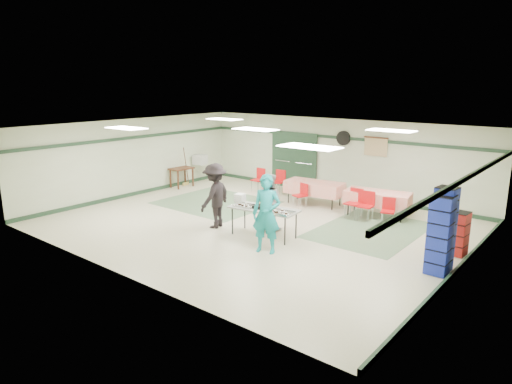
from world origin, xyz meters
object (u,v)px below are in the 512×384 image
Objects in this scene: chair_a at (367,203)px; chair_loose_b at (259,177)px; dining_table_a at (377,198)px; chair_loose_a at (279,179)px; crate_stack_red at (458,233)px; chair_d at (302,193)px; volunteer_grey at (269,202)px; printer_table at (181,171)px; crate_stack_blue_a at (444,230)px; serving_table at (264,210)px; dining_table_b at (314,187)px; office_printer at (200,160)px; volunteer_dark at (215,196)px; broom at (186,166)px; volunteer_teal at (266,214)px; crate_stack_blue_b at (440,235)px; chair_b at (355,200)px; chair_c at (388,208)px.

chair_loose_b is (-4.66, 0.85, 0.00)m from chair_a.
chair_loose_a is (-3.96, 0.48, -0.04)m from dining_table_a.
dining_table_a is 0.57m from chair_a.
chair_d is at bearing 166.84° from crate_stack_red.
printer_table is at bearing -30.32° from volunteer_grey.
crate_stack_blue_a is at bearing -6.59° from chair_d.
dining_table_b is at bearing 94.27° from serving_table.
chair_loose_a is at bearing 165.81° from chair_d.
chair_d is at bearing -18.25° from office_printer.
volunteer_dark is 5.51m from broom.
chair_loose_a is (-3.19, 4.90, -0.41)m from volunteer_teal.
volunteer_dark is at bearing -173.86° from crate_stack_blue_b.
chair_loose_a is at bearing -4.11° from office_printer.
chair_loose_b is at bearing 156.72° from crate_stack_blue_a.
office_printer is at bearing 127.72° from volunteer_teal.
chair_loose_b is (-2.43, 0.86, 0.05)m from chair_d.
printer_table is (-6.74, 3.42, -0.30)m from volunteer_teal.
chair_b is at bearing -10.15° from broom.
chair_loose_a is at bearing 114.52° from serving_table.
chair_loose_a is 0.51× the size of crate_stack_blue_b.
chair_b is 1.83× the size of office_printer.
chair_b is at bearing -16.51° from office_printer.
serving_table is 1.04× the size of crate_stack_blue_a.
volunteer_dark is 4.38m from chair_loose_a.
chair_b reaches higher than dining_table_b.
volunteer_grey is 3.41m from chair_c.
volunteer_teal is 4.46m from crate_stack_red.
volunteer_grey is 4.11m from chair_loose_a.
volunteer_teal reaches higher than chair_loose_b.
serving_table is 1.01× the size of volunteer_teal.
chair_b is at bearing 176.65° from chair_a.
printer_table is (-4.47, 2.79, -0.26)m from volunteer_dark.
crate_stack_blue_b is (3.24, -2.59, 0.31)m from chair_b.
chair_d is 5.29m from broom.
chair_loose_b is at bearing 170.62° from chair_b.
volunteer_grey is 3.03m from dining_table_b.
volunteer_teal is 1.21× the size of volunteer_grey.
crate_stack_red reaches higher than printer_table.
volunteer_grey reaches higher than serving_table.
serving_table is at bearing -20.82° from printer_table.
volunteer_grey is at bearing 109.15° from serving_table.
volunteer_grey is 1.81× the size of chair_loose_a.
chair_loose_a is 3.81m from broom.
dining_table_b is at bearing -11.92° from office_printer.
crate_stack_red is at bearing -45.41° from chair_c.
office_printer reaches higher than dining_table_b.
chair_c is 8.13m from office_printer.
crate_stack_red is at bearing 16.04° from serving_table.
volunteer_dark reaches higher than dining_table_a.
volunteer_grey is 4.58m from crate_stack_blue_b.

